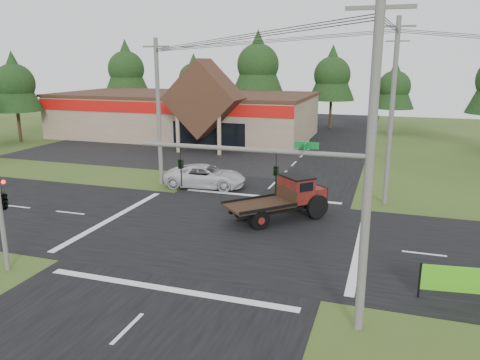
% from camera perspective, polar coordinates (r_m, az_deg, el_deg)
% --- Properties ---
extents(ground, '(120.00, 120.00, 0.00)m').
position_cam_1_polar(ground, '(25.37, -1.70, -6.26)').
color(ground, '#344819').
rests_on(ground, ground).
extents(road_ns, '(12.00, 120.00, 0.02)m').
position_cam_1_polar(road_ns, '(25.36, -1.70, -6.24)').
color(road_ns, black).
rests_on(road_ns, ground).
extents(road_ew, '(120.00, 12.00, 0.02)m').
position_cam_1_polar(road_ew, '(25.36, -1.70, -6.23)').
color(road_ew, black).
rests_on(road_ew, ground).
extents(parking_apron, '(28.00, 14.00, 0.02)m').
position_cam_1_polar(parking_apron, '(47.70, -9.88, 3.32)').
color(parking_apron, black).
rests_on(parking_apron, ground).
extents(cvs_building, '(30.40, 18.20, 9.19)m').
position_cam_1_polar(cvs_building, '(57.43, -6.58, 8.05)').
color(cvs_building, gray).
rests_on(cvs_building, ground).
extents(traffic_signal_mast, '(8.12, 0.24, 7.00)m').
position_cam_1_polar(traffic_signal_mast, '(15.66, 9.03, -2.47)').
color(traffic_signal_mast, '#595651').
rests_on(traffic_signal_mast, ground).
extents(traffic_signal_corner, '(0.53, 2.48, 4.40)m').
position_cam_1_polar(traffic_signal_corner, '(22.29, -27.09, -1.26)').
color(traffic_signal_corner, '#595651').
rests_on(traffic_signal_corner, ground).
extents(utility_pole_nr, '(2.00, 0.30, 11.00)m').
position_cam_1_polar(utility_pole_nr, '(15.21, 15.47, 1.41)').
color(utility_pole_nr, '#595651').
rests_on(utility_pole_nr, ground).
extents(utility_pole_nw, '(2.00, 0.30, 10.50)m').
position_cam_1_polar(utility_pole_nw, '(34.52, -9.90, 8.23)').
color(utility_pole_nw, '#595651').
rests_on(utility_pole_nw, ground).
extents(utility_pole_ne, '(2.00, 0.30, 11.50)m').
position_cam_1_polar(utility_pole_ne, '(30.49, 18.01, 7.93)').
color(utility_pole_ne, '#595651').
rests_on(utility_pole_ne, ground).
extents(utility_pole_n, '(2.00, 0.30, 11.20)m').
position_cam_1_polar(utility_pole_n, '(44.46, 18.17, 9.50)').
color(utility_pole_n, '#595651').
rests_on(utility_pole_n, ground).
extents(tree_row_a, '(6.72, 6.72, 12.12)m').
position_cam_1_polar(tree_row_a, '(73.06, -13.72, 13.20)').
color(tree_row_a, '#332316').
rests_on(tree_row_a, ground).
extents(tree_row_b, '(5.60, 5.60, 10.10)m').
position_cam_1_polar(tree_row_b, '(70.24, -5.64, 12.40)').
color(tree_row_b, '#332316').
rests_on(tree_row_b, ground).
extents(tree_row_c, '(7.28, 7.28, 13.13)m').
position_cam_1_polar(tree_row_c, '(65.88, 2.20, 14.10)').
color(tree_row_c, '#332316').
rests_on(tree_row_c, ground).
extents(tree_row_d, '(6.16, 6.16, 11.11)m').
position_cam_1_polar(tree_row_d, '(64.87, 11.18, 12.66)').
color(tree_row_d, '#332316').
rests_on(tree_row_d, ground).
extents(tree_row_e, '(5.04, 5.04, 9.09)m').
position_cam_1_polar(tree_row_e, '(62.41, 18.32, 10.93)').
color(tree_row_e, '#332316').
rests_on(tree_row_e, ground).
extents(tree_side_w, '(5.60, 5.60, 10.10)m').
position_cam_1_polar(tree_side_w, '(58.34, -25.83, 10.72)').
color(tree_side_w, '#332316').
rests_on(tree_side_w, ground).
extents(antique_flatbed_truck, '(5.89, 5.96, 2.54)m').
position_cam_1_polar(antique_flatbed_truck, '(26.86, 4.69, -2.27)').
color(antique_flatbed_truck, '#4F0B10').
rests_on(antique_flatbed_truck, ground).
extents(roadside_banner, '(4.26, 0.66, 1.46)m').
position_cam_1_polar(roadside_banner, '(20.11, 27.02, -11.33)').
color(roadside_banner, '#48B217').
rests_on(roadside_banner, ground).
extents(white_pickup, '(6.10, 3.36, 1.62)m').
position_cam_1_polar(white_pickup, '(34.00, -4.25, 0.47)').
color(white_pickup, silver).
rests_on(white_pickup, ground).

